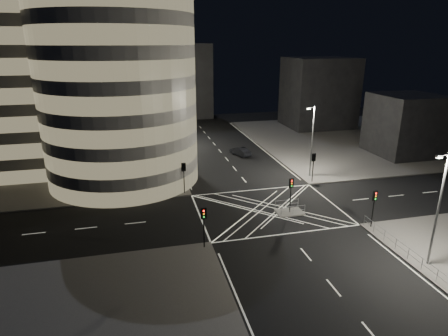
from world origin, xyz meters
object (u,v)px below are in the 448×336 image
object	(u,v)px
street_lamp_right_near	(438,207)
central_island	(290,212)
traffic_signal_nl	(204,220)
street_lamp_left_near	(173,142)
sedan	(240,151)
traffic_signal_fr	(313,162)
traffic_signal_island	(291,189)
traffic_signal_fl	(184,172)
street_lamp_left_far	(162,117)
traffic_signal_nr	(374,202)
street_lamp_right_far	(312,139)

from	to	relation	value
street_lamp_right_near	central_island	bearing A→B (deg)	120.75
central_island	traffic_signal_nl	distance (m)	12.36
street_lamp_left_near	sedan	size ratio (longest dim) A/B	2.35
street_lamp_right_near	sedan	distance (m)	36.47
traffic_signal_fr	traffic_signal_island	world-z (taller)	same
traffic_signal_fl	traffic_signal_fr	world-z (taller)	same
street_lamp_left_far	street_lamp_right_near	xyz separation A→B (m)	(18.87, -44.00, 0.00)
street_lamp_left_far	traffic_signal_island	bearing A→B (deg)	-70.05
traffic_signal_fl	traffic_signal_nr	xyz separation A→B (m)	(17.60, -13.60, 0.00)
street_lamp_left_near	street_lamp_right_near	bearing A→B (deg)	-54.03
traffic_signal_fl	street_lamp_left_far	world-z (taller)	street_lamp_left_far
traffic_signal_fl	street_lamp_left_near	size ratio (longest dim) A/B	0.40
traffic_signal_nl	street_lamp_left_near	size ratio (longest dim) A/B	0.40
traffic_signal_nr	street_lamp_right_far	bearing A→B (deg)	87.70
traffic_signal_nr	street_lamp_right_near	size ratio (longest dim) A/B	0.40
traffic_signal_island	street_lamp_right_far	xyz separation A→B (m)	(7.44, 10.50, 2.63)
traffic_signal_nl	street_lamp_right_near	xyz separation A→B (m)	(18.24, -7.20, 2.63)
traffic_signal_fr	traffic_signal_island	size ratio (longest dim) A/B	1.00
street_lamp_left_near	street_lamp_left_far	xyz separation A→B (m)	(0.00, 18.00, 0.00)
traffic_signal_fr	traffic_signal_island	xyz separation A→B (m)	(-6.80, -8.30, 0.00)
street_lamp_left_far	street_lamp_right_near	distance (m)	47.88
street_lamp_left_far	sedan	distance (m)	15.60
traffic_signal_nl	traffic_signal_nr	distance (m)	17.60
traffic_signal_island	traffic_signal_fl	bearing A→B (deg)	142.46
traffic_signal_island	street_lamp_right_near	distance (m)	14.78
traffic_signal_fr	sedan	world-z (taller)	traffic_signal_fr
central_island	street_lamp_left_near	xyz separation A→B (m)	(-11.44, 13.50, 5.47)
traffic_signal_nl	traffic_signal_nr	world-z (taller)	same
traffic_signal_fr	street_lamp_left_far	bearing A→B (deg)	128.17
traffic_signal_fr	traffic_signal_nr	world-z (taller)	same
central_island	traffic_signal_nl	size ratio (longest dim) A/B	0.75
traffic_signal_fl	street_lamp_right_near	world-z (taller)	street_lamp_right_near
traffic_signal_fl	traffic_signal_nl	distance (m)	13.60
traffic_signal_island	street_lamp_right_near	size ratio (longest dim) A/B	0.40
central_island	traffic_signal_island	bearing A→B (deg)	0.00
central_island	traffic_signal_nr	distance (m)	9.08
street_lamp_right_far	street_lamp_right_near	xyz separation A→B (m)	(0.00, -23.00, 0.00)
central_island	traffic_signal_island	distance (m)	2.84
sedan	traffic_signal_nl	bearing A→B (deg)	45.78
traffic_signal_fr	street_lamp_left_far	xyz separation A→B (m)	(-18.24, 23.20, 2.63)
street_lamp_left_near	traffic_signal_island	bearing A→B (deg)	-49.73
street_lamp_right_far	traffic_signal_nl	bearing A→B (deg)	-139.09
central_island	traffic_signal_fl	size ratio (longest dim) A/B	0.75
traffic_signal_fr	street_lamp_right_far	size ratio (longest dim) A/B	0.40
street_lamp_right_near	sedan	world-z (taller)	street_lamp_right_near
traffic_signal_fl	street_lamp_right_far	xyz separation A→B (m)	(18.24, 2.20, 2.63)
street_lamp_right_far	street_lamp_right_near	size ratio (longest dim) A/B	1.00
traffic_signal_fr	street_lamp_left_near	xyz separation A→B (m)	(-18.24, 5.20, 2.63)
traffic_signal_fl	traffic_signal_fr	size ratio (longest dim) A/B	1.00
central_island	street_lamp_right_near	distance (m)	15.54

